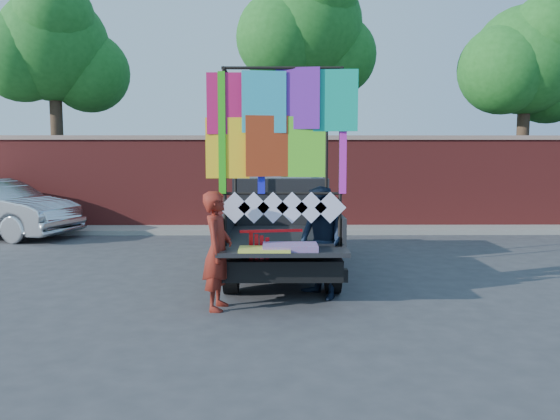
{
  "coord_description": "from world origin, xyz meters",
  "views": [
    {
      "loc": [
        0.03,
        -8.31,
        2.13
      ],
      "look_at": [
        0.1,
        -0.28,
        1.29
      ],
      "focal_mm": 35.0,
      "sensor_mm": 36.0,
      "label": 1
    }
  ],
  "objects": [
    {
      "name": "pickup_truck",
      "position": [
        0.13,
        1.91,
        0.83
      ],
      "size": [
        2.1,
        5.26,
        3.31
      ],
      "color": "black",
      "rests_on": "ground"
    },
    {
      "name": "curb",
      "position": [
        0.0,
        6.3,
        0.06
      ],
      "size": [
        30.0,
        1.2,
        0.12
      ],
      "primitive_type": "cube",
      "color": "gray",
      "rests_on": "ground"
    },
    {
      "name": "brick_wall",
      "position": [
        0.0,
        7.0,
        1.33
      ],
      "size": [
        30.0,
        0.45,
        2.61
      ],
      "color": "maroon",
      "rests_on": "ground"
    },
    {
      "name": "man",
      "position": [
        0.7,
        -0.45,
        0.82
      ],
      "size": [
        0.96,
        1.01,
        1.65
      ],
      "primitive_type": "imported",
      "rotation": [
        0.0,
        0.0,
        -0.99
      ],
      "color": "#152136",
      "rests_on": "ground"
    },
    {
      "name": "tree_left",
      "position": [
        -6.48,
        8.12,
        5.12
      ],
      "size": [
        4.2,
        3.3,
        7.05
      ],
      "color": "#38281C",
      "rests_on": "ground"
    },
    {
      "name": "tree_right",
      "position": [
        7.52,
        8.12,
        4.75
      ],
      "size": [
        4.2,
        3.3,
        6.62
      ],
      "color": "#38281C",
      "rests_on": "ground"
    },
    {
      "name": "streamer_bundle",
      "position": [
        -0.13,
        -0.74,
        0.86
      ],
      "size": [
        0.89,
        0.18,
        0.62
      ],
      "color": "red",
      "rests_on": "ground"
    },
    {
      "name": "woman",
      "position": [
        -0.75,
        -1.0,
        0.81
      ],
      "size": [
        0.45,
        0.63,
        1.62
      ],
      "primitive_type": "imported",
      "rotation": [
        0.0,
        0.0,
        1.45
      ],
      "color": "maroon",
      "rests_on": "ground"
    },
    {
      "name": "ground",
      "position": [
        0.0,
        0.0,
        0.0
      ],
      "size": [
        90.0,
        90.0,
        0.0
      ],
      "primitive_type": "plane",
      "color": "#38383A",
      "rests_on": "ground"
    },
    {
      "name": "tree_mid",
      "position": [
        1.02,
        8.12,
        5.7
      ],
      "size": [
        4.2,
        3.3,
        7.73
      ],
      "color": "#38281C",
      "rests_on": "ground"
    }
  ]
}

